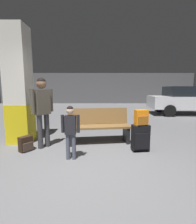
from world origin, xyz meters
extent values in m
cube|color=slate|center=(0.00, 4.00, -0.05)|extent=(18.00, 18.00, 0.10)
cube|color=#565658|center=(0.00, 12.86, 1.40)|extent=(18.00, 0.12, 2.80)
cube|color=yellow|center=(-1.89, 1.66, 0.50)|extent=(0.57, 0.57, 1.00)
cube|color=silver|center=(-1.89, 1.66, 1.98)|extent=(0.56, 0.56, 1.96)
cube|color=brown|center=(0.17, 1.51, 0.44)|extent=(1.64, 0.64, 0.05)
cube|color=brown|center=(0.14, 1.76, 0.68)|extent=(1.60, 0.31, 0.42)
cube|color=black|center=(-0.54, 1.42, 0.21)|extent=(0.13, 0.41, 0.41)
cube|color=black|center=(0.89, 1.60, 0.21)|extent=(0.13, 0.41, 0.41)
cube|color=black|center=(1.10, 0.98, 0.32)|extent=(0.40, 0.25, 0.56)
cube|color=black|center=(1.11, 0.87, 0.26)|extent=(0.34, 0.07, 0.36)
cube|color=#A5A5AA|center=(1.09, 1.06, 0.59)|extent=(0.14, 0.04, 0.02)
cylinder|color=black|center=(0.93, 1.05, 0.02)|extent=(0.02, 0.05, 0.04)
cylinder|color=black|center=(1.25, 1.09, 0.02)|extent=(0.02, 0.05, 0.04)
cube|color=orange|center=(1.10, 0.98, 0.77)|extent=(0.31, 0.22, 0.34)
cube|color=#9E5918|center=(1.12, 0.89, 0.72)|extent=(0.23, 0.08, 0.19)
cylinder|color=black|center=(1.10, 0.98, 0.93)|extent=(0.06, 0.04, 0.02)
cylinder|color=#4C5160|center=(-0.34, 0.54, 0.26)|extent=(0.08, 0.08, 0.52)
cylinder|color=#4C5160|center=(-0.46, 0.55, 0.26)|extent=(0.08, 0.08, 0.52)
cube|color=#232328|center=(-0.40, 0.54, 0.71)|extent=(0.22, 0.13, 0.37)
cylinder|color=#232328|center=(-0.24, 0.54, 0.73)|extent=(0.06, 0.06, 0.35)
cylinder|color=#232328|center=(-0.55, 0.55, 0.73)|extent=(0.06, 0.06, 0.35)
sphere|color=beige|center=(-0.40, 0.54, 0.99)|extent=(0.15, 0.15, 0.15)
sphere|color=black|center=(-0.40, 0.54, 1.01)|extent=(0.14, 0.14, 0.14)
cylinder|color=#E5D84C|center=(-0.47, 0.65, 0.73)|extent=(0.06, 0.06, 0.10)
cylinder|color=red|center=(-0.47, 0.65, 0.80)|extent=(0.01, 0.01, 0.06)
cylinder|color=#38383D|center=(-1.10, 1.29, 0.40)|extent=(0.12, 0.12, 0.81)
cylinder|color=#38383D|center=(-1.22, 1.15, 0.40)|extent=(0.12, 0.12, 0.81)
cube|color=#4C473D|center=(-1.16, 1.22, 1.10)|extent=(0.36, 0.38, 0.57)
cylinder|color=#4C473D|center=(-1.01, 1.40, 1.12)|extent=(0.09, 0.09, 0.54)
cylinder|color=#4C473D|center=(-1.31, 1.04, 1.12)|extent=(0.09, 0.09, 0.54)
sphere|color=brown|center=(-1.16, 1.22, 1.52)|extent=(0.23, 0.23, 0.23)
sphere|color=black|center=(-1.16, 1.22, 1.55)|extent=(0.21, 0.21, 0.21)
cube|color=black|center=(-1.50, 0.98, 0.17)|extent=(0.30, 0.32, 0.34)
cube|color=#423328|center=(-1.42, 0.92, 0.12)|extent=(0.16, 0.20, 0.19)
cylinder|color=black|center=(-1.50, 0.98, 0.33)|extent=(0.06, 0.06, 0.02)
cube|color=silver|center=(5.06, 6.27, 0.67)|extent=(4.17, 1.87, 0.64)
cube|color=black|center=(4.91, 6.27, 1.25)|extent=(2.16, 1.63, 0.52)
cylinder|color=black|center=(3.79, 7.12, 0.30)|extent=(0.61, 0.22, 0.60)
cylinder|color=black|center=(3.72, 5.52, 0.30)|extent=(0.61, 0.22, 0.60)
camera|label=1|loc=(0.14, -2.58, 1.42)|focal=26.26mm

